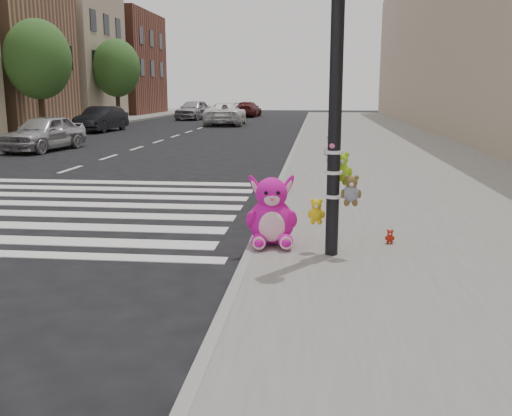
% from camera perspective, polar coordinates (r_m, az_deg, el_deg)
% --- Properties ---
extents(ground, '(120.00, 120.00, 0.00)m').
position_cam_1_polar(ground, '(6.16, -17.46, -9.62)').
color(ground, black).
rests_on(ground, ground).
extents(sidewalk_near, '(7.00, 80.00, 0.14)m').
position_cam_1_polar(sidewalk_near, '(15.60, 15.74, 3.47)').
color(sidewalk_near, slate).
rests_on(sidewalk_near, ground).
extents(curb_edge, '(0.12, 80.00, 0.15)m').
position_cam_1_polar(curb_edge, '(15.40, 2.96, 3.79)').
color(curb_edge, gray).
rests_on(curb_edge, ground).
extents(bld_far_d, '(6.00, 8.00, 10.00)m').
position_cam_1_polar(bld_far_d, '(44.12, -18.41, 14.77)').
color(bld_far_d, tan).
rests_on(bld_far_d, ground).
extents(bld_far_e, '(6.00, 10.00, 9.00)m').
position_cam_1_polar(bld_far_e, '(54.32, -13.48, 13.81)').
color(bld_far_e, brown).
rests_on(bld_far_e, ground).
extents(signal_pole, '(0.66, 0.50, 4.00)m').
position_cam_1_polar(signal_pole, '(7.07, 8.05, 8.55)').
color(signal_pole, black).
rests_on(signal_pole, sidewalk_near).
extents(tree_far_b, '(3.20, 3.20, 5.44)m').
position_cam_1_polar(tree_far_b, '(30.47, -20.97, 13.69)').
color(tree_far_b, '#382619').
rests_on(tree_far_b, sidewalk_far).
extents(tree_far_c, '(3.20, 3.20, 5.44)m').
position_cam_1_polar(tree_far_c, '(40.61, -13.79, 13.42)').
color(tree_far_c, '#382619').
rests_on(tree_far_c, sidewalk_far).
extents(pink_bunny, '(0.69, 0.77, 0.97)m').
position_cam_1_polar(pink_bunny, '(7.61, 1.55, -0.80)').
color(pink_bunny, '#D912A2').
rests_on(pink_bunny, sidewalk_near).
extents(red_teddy, '(0.14, 0.10, 0.20)m').
position_cam_1_polar(red_teddy, '(7.94, 13.24, -2.79)').
color(red_teddy, '#B02111').
rests_on(red_teddy, sidewalk_near).
extents(car_silver_far, '(2.05, 4.00, 1.30)m').
position_cam_1_polar(car_silver_far, '(22.49, -20.43, 7.05)').
color(car_silver_far, '#B7B8BD').
rests_on(car_silver_far, ground).
extents(car_dark_far, '(1.72, 4.17, 1.34)m').
position_cam_1_polar(car_dark_far, '(32.10, -15.20, 8.58)').
color(car_dark_far, black).
rests_on(car_dark_far, ground).
extents(car_white_near, '(2.65, 5.25, 1.43)m').
position_cam_1_polar(car_white_near, '(37.01, -3.06, 9.39)').
color(car_white_near, white).
rests_on(car_white_near, ground).
extents(car_maroon_near, '(2.09, 4.44, 1.25)m').
position_cam_1_polar(car_maroon_near, '(48.60, -0.82, 9.84)').
color(car_maroon_near, '#571A18').
rests_on(car_maroon_near, ground).
extents(car_silver_deep, '(2.35, 4.59, 1.49)m').
position_cam_1_polar(car_silver_deep, '(44.11, -6.26, 9.75)').
color(car_silver_deep, '#A8A7AC').
rests_on(car_silver_deep, ground).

